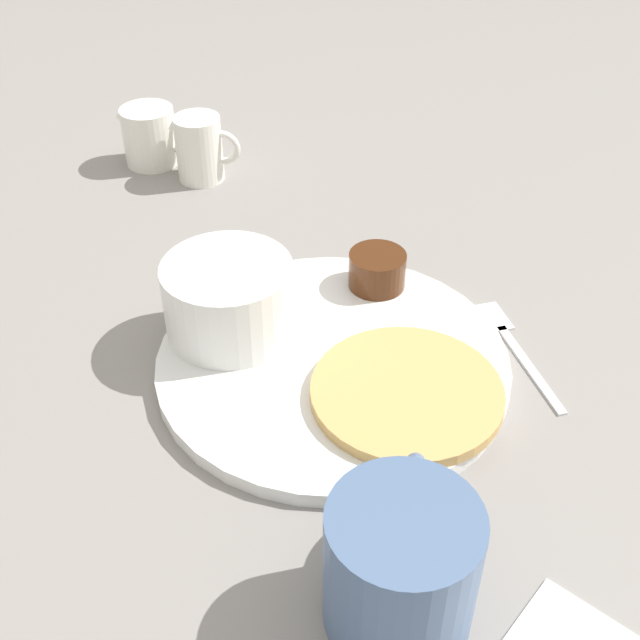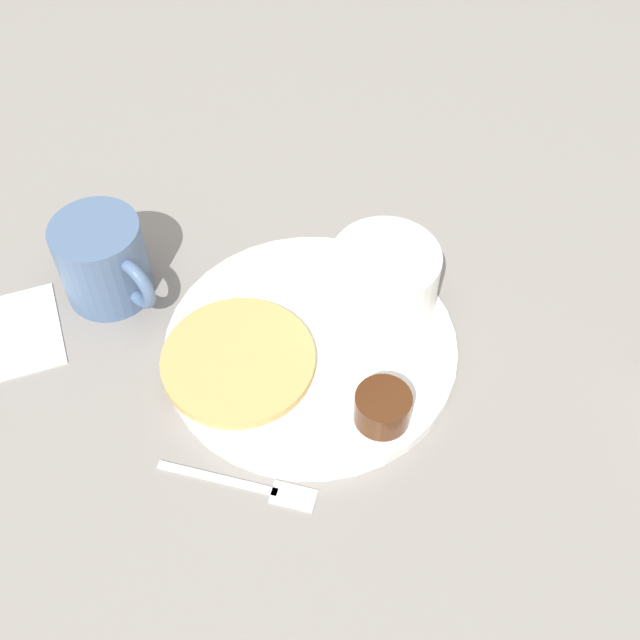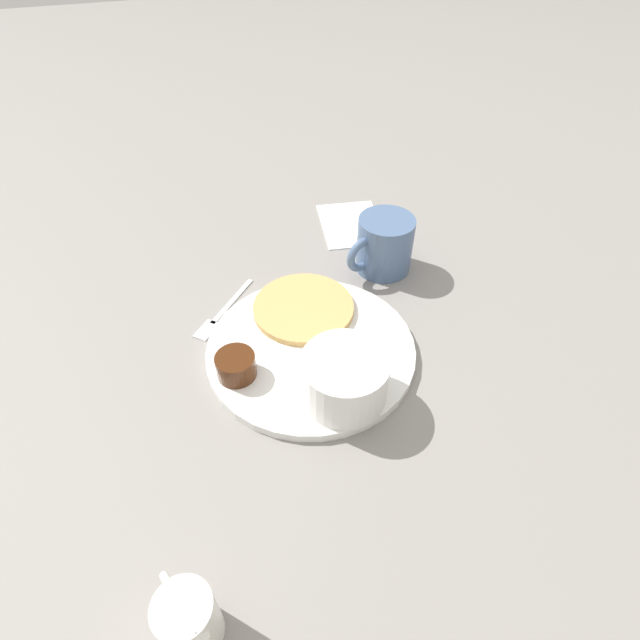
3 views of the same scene
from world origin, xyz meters
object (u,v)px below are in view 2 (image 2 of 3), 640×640
Objects in this scene: plate at (311,347)px; bowl at (385,276)px; fork at (255,487)px; coffee_mug at (105,261)px.

bowl is at bearing -169.84° from plate.
bowl is at bearing -148.01° from fork.
plate is 2.40× the size of coffee_mug.
fork is at bearing 31.99° from bowl.
plate is 0.09m from bowl.
coffee_mug reaches higher than fork.
fork is at bearing 44.71° from plate.
bowl is 0.22m from fork.
plate is at bearing -135.29° from fork.
bowl is 0.26m from coffee_mug.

